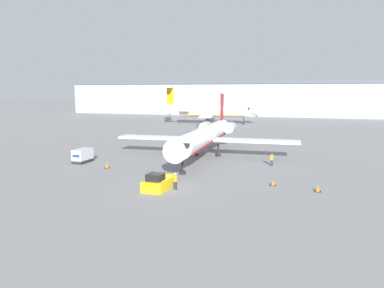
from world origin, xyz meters
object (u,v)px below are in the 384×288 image
pushback_tug (159,182)px  luggage_cart (83,156)px  worker_near_tug (175,181)px  traffic_cone_left (107,165)px  traffic_cone_mid (318,189)px  airplane_parked_far_left (211,111)px  traffic_cone_right (273,183)px  worker_by_wing (272,160)px  airplane_main (206,135)px

pushback_tug → luggage_cart: luggage_cart is taller
worker_near_tug → traffic_cone_left: size_ratio=2.22×
pushback_tug → traffic_cone_left: size_ratio=5.79×
traffic_cone_mid → airplane_parked_far_left: bearing=113.5°
airplane_parked_far_left → worker_near_tug: bearing=-77.3°
traffic_cone_left → airplane_parked_far_left: size_ratio=0.02×
traffic_cone_left → luggage_cart: bearing=157.0°
pushback_tug → traffic_cone_mid: (15.83, 3.95, -0.34)m
traffic_cone_right → pushback_tug: bearing=-155.7°
traffic_cone_mid → airplane_parked_far_left: 77.92m
pushback_tug → worker_near_tug: 1.78m
pushback_tug → worker_by_wing: pushback_tug is taller
traffic_cone_right → airplane_parked_far_left: bearing=110.6°
traffic_cone_right → traffic_cone_mid: 4.74m
worker_by_wing → traffic_cone_mid: bearing=-63.5°
airplane_main → luggage_cart: 18.60m
traffic_cone_left → traffic_cone_right: 22.09m
worker_by_wing → airplane_parked_far_left: airplane_parked_far_left is taller
worker_by_wing → airplane_main: bearing=158.3°
traffic_cone_right → traffic_cone_mid: (4.60, -1.12, 0.03)m
airplane_main → traffic_cone_mid: (16.54, -16.12, -3.04)m
pushback_tug → worker_by_wing: (9.89, 15.84, 0.20)m
luggage_cart → worker_by_wing: bearing=13.3°
airplane_main → worker_near_tug: airplane_main is taller
pushback_tug → traffic_cone_mid: pushback_tug is taller
airplane_main → pushback_tug: airplane_main is taller
worker_by_wing → worker_near_tug: bearing=-117.5°
traffic_cone_left → traffic_cone_right: (21.96, -2.42, -0.09)m
worker_by_wing → traffic_cone_mid: 13.30m
airplane_parked_far_left → traffic_cone_mid: bearing=-66.5°
airplane_main → traffic_cone_left: bearing=-128.5°
worker_by_wing → traffic_cone_mid: size_ratio=2.43×
luggage_cart → worker_by_wing: 26.60m
traffic_cone_mid → luggage_cart: bearing=169.7°
traffic_cone_right → traffic_cone_mid: size_ratio=0.96×
traffic_cone_left → airplane_parked_far_left: airplane_parked_far_left is taller
traffic_cone_mid → airplane_parked_far_left: airplane_parked_far_left is taller
pushback_tug → worker_near_tug: (1.75, 0.19, 0.27)m
traffic_cone_right → worker_near_tug: bearing=-152.7°
airplane_main → luggage_cart: (-15.28, -10.34, -2.38)m
traffic_cone_left → traffic_cone_right: size_ratio=1.22×
pushback_tug → worker_by_wing: 18.68m
traffic_cone_right → airplane_parked_far_left: 75.16m
airplane_main → traffic_cone_left: airplane_main is taller
worker_near_tug → traffic_cone_right: worker_near_tug is taller
airplane_main → luggage_cart: bearing=-145.9°
worker_by_wing → traffic_cone_left: 22.26m
traffic_cone_left → airplane_parked_far_left: (-4.44, 67.85, 3.70)m
airplane_main → airplane_parked_far_left: 57.14m
luggage_cart → traffic_cone_right: luggage_cart is taller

